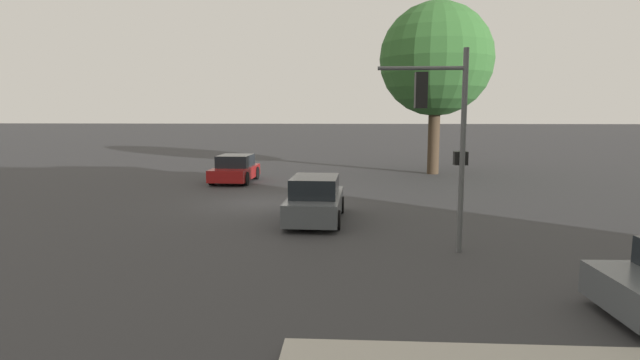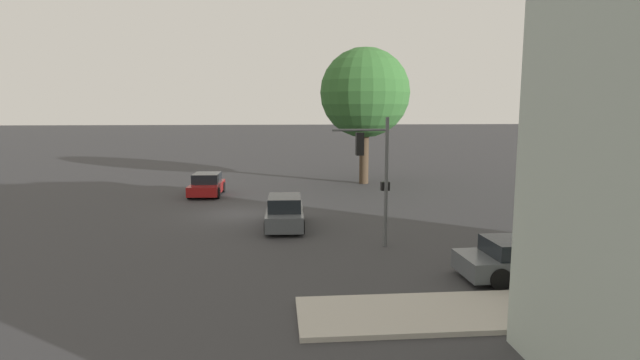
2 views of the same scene
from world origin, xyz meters
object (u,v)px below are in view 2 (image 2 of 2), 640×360
Objects in this scene: traffic_signal at (373,164)px; crossing_car_0 at (285,213)px; crossing_car_1 at (207,185)px; parked_car_0 at (526,259)px; street_tree at (365,93)px.

crossing_car_0 is (-3.61, -3.50, -2.70)m from traffic_signal.
crossing_car_1 is 21.38m from parked_car_0.
crossing_car_0 is 0.95× the size of parked_car_0.
traffic_signal is 1.33× the size of crossing_car_1.
crossing_car_0 is at bearing 43.34° from traffic_signal.
street_tree is at bearing -22.72° from crossing_car_0.
street_tree is at bearing 92.43° from parked_car_0.
crossing_car_0 is 1.08× the size of crossing_car_1.
crossing_car_1 is at bearing 32.21° from traffic_signal.
crossing_car_1 is at bearing 29.43° from crossing_car_0.
traffic_signal is 15.66m from crossing_car_1.
traffic_signal is 1.16× the size of parked_car_0.
crossing_car_1 is (4.24, -11.06, -6.04)m from street_tree.
street_tree reaches higher than crossing_car_1.
street_tree reaches higher than traffic_signal.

